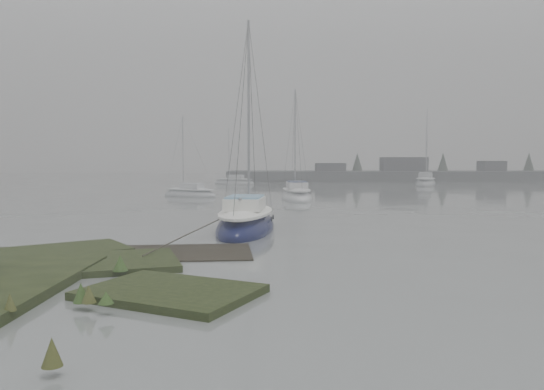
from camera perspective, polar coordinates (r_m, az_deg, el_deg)
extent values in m
plane|color=gray|center=(41.82, -3.22, -0.21)|extent=(160.00, 160.00, 0.00)
cube|color=#4C4F51|center=(77.23, 18.10, 1.88)|extent=(60.00, 8.00, 1.60)
cube|color=#424247|center=(73.00, 6.27, 2.58)|extent=(4.00, 3.00, 2.20)
cube|color=#424247|center=(74.64, 13.95, 2.82)|extent=(6.00, 3.00, 3.00)
cube|color=#424247|center=(78.29, 22.53, 2.50)|extent=(3.00, 3.00, 2.50)
cone|color=#384238|center=(75.46, 9.16, 3.20)|extent=(2.00, 2.00, 3.50)
cone|color=#384238|center=(78.15, 17.90, 3.08)|extent=(2.00, 2.00, 3.50)
cone|color=#384238|center=(82.52, 25.89, 2.91)|extent=(2.00, 2.00, 3.50)
ellipsoid|color=#0C1038|center=(21.73, -2.80, -3.59)|extent=(2.73, 6.81, 1.61)
ellipsoid|color=white|center=(21.66, -2.80, -1.90)|extent=(2.22, 5.92, 0.46)
cube|color=white|center=(21.34, -2.91, -0.91)|extent=(1.61, 2.39, 0.47)
cube|color=#7BA9CA|center=(21.32, -2.92, -0.19)|extent=(1.50, 2.19, 0.08)
cylinder|color=#939399|center=(22.49, -2.52, 8.86)|extent=(0.10, 0.10, 7.60)
cylinder|color=#939399|center=(21.13, -2.99, -0.23)|extent=(0.31, 2.66, 0.09)
ellipsoid|color=white|center=(38.98, 2.63, -0.34)|extent=(2.65, 6.40, 1.51)
ellipsoid|color=silver|center=(38.94, 2.63, 0.55)|extent=(2.16, 5.56, 0.43)
cube|color=silver|center=(38.66, 2.69, 1.08)|extent=(1.54, 2.26, 0.44)
cube|color=navy|center=(38.65, 2.69, 1.45)|extent=(1.43, 2.07, 0.07)
cylinder|color=#939399|center=(39.71, 2.50, 6.20)|extent=(0.10, 0.10, 7.12)
cylinder|color=#939399|center=(38.47, 2.72, 1.44)|extent=(0.32, 2.49, 0.08)
ellipsoid|color=#A7ACB1|center=(42.65, -8.83, -0.05)|extent=(5.09, 3.66, 1.19)
ellipsoid|color=white|center=(42.63, -8.83, 0.58)|extent=(4.39, 3.08, 0.34)
cube|color=white|center=(42.49, -8.61, 0.97)|extent=(1.97, 1.70, 0.35)
cube|color=silver|center=(42.48, -8.61, 1.24)|extent=(1.82, 1.57, 0.06)
cylinder|color=#939399|center=(42.94, -9.55, 4.66)|extent=(0.08, 0.08, 5.60)
cylinder|color=#939399|center=(42.39, -8.46, 1.23)|extent=(1.77, 0.95, 0.06)
ellipsoid|color=#A6ACB0|center=(63.57, 16.18, 1.12)|extent=(4.28, 7.08, 1.63)
ellipsoid|color=silver|center=(63.55, 16.19, 1.70)|extent=(3.58, 6.12, 0.46)
cube|color=silver|center=(63.25, 16.18, 2.06)|extent=(2.11, 2.65, 0.48)
cube|color=silver|center=(63.24, 16.18, 2.30)|extent=(1.96, 2.44, 0.08)
cylinder|color=#939399|center=(64.41, 16.30, 5.45)|extent=(0.11, 0.11, 7.68)
cylinder|color=#939399|center=(63.05, 16.17, 2.30)|extent=(0.96, 2.57, 0.09)
ellipsoid|color=#B1B6BB|center=(63.97, -4.11, 1.25)|extent=(5.40, 3.24, 1.25)
ellipsoid|color=silver|center=(63.95, -4.11, 1.69)|extent=(4.67, 2.71, 0.35)
cube|color=silver|center=(63.86, -3.93, 1.97)|extent=(2.02, 1.61, 0.37)
cube|color=silver|center=(63.85, -3.93, 2.15)|extent=(1.86, 1.49, 0.06)
cylinder|color=#939399|center=(64.18, -4.66, 4.55)|extent=(0.08, 0.08, 5.86)
cylinder|color=#939399|center=(63.79, -3.81, 2.15)|extent=(1.97, 0.72, 0.07)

